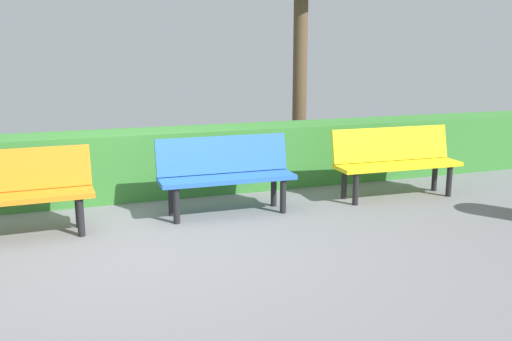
{
  "coord_description": "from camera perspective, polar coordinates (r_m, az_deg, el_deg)",
  "views": [
    {
      "loc": [
        0.81,
        5.12,
        1.81
      ],
      "look_at": [
        -1.12,
        -0.28,
        0.55
      ],
      "focal_mm": 38.59,
      "sensor_mm": 36.0,
      "label": 1
    }
  ],
  "objects": [
    {
      "name": "ground_plane",
      "position": [
        5.49,
        -10.19,
        -7.08
      ],
      "size": [
        16.0,
        16.0,
        0.0
      ],
      "primitive_type": "plane",
      "color": "slate"
    },
    {
      "name": "bench_yellow",
      "position": [
        7.09,
        14.22,
        1.21
      ],
      "size": [
        1.63,
        0.52,
        0.86
      ],
      "rotation": [
        0.0,
        0.0,
        -0.03
      ],
      "color": "yellow",
      "rests_on": "ground_plane"
    },
    {
      "name": "bench_blue",
      "position": [
        6.17,
        -3.17,
        -0.07
      ],
      "size": [
        1.52,
        0.49,
        0.86
      ],
      "rotation": [
        0.0,
        0.0,
        -0.02
      ],
      "color": "blue",
      "rests_on": "ground_plane"
    },
    {
      "name": "bench_orange",
      "position": [
        5.86,
        -23.31,
        -1.78
      ],
      "size": [
        1.39,
        0.49,
        0.86
      ],
      "rotation": [
        0.0,
        0.0,
        0.03
      ],
      "color": "orange",
      "rests_on": "ground_plane"
    },
    {
      "name": "hedge_row",
      "position": [
        7.22,
        -5.48,
        1.15
      ],
      "size": [
        11.2,
        0.7,
        0.82
      ],
      "primitive_type": "cube",
      "color": "#387F33",
      "rests_on": "ground_plane"
    }
  ]
}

